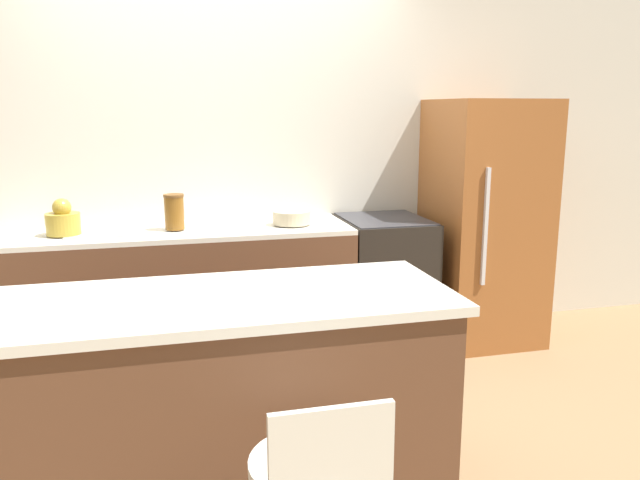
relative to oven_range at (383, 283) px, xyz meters
The scene contains 9 objects.
ground_plane 1.20m from the oven_range, 162.19° to the right, with size 14.00×14.00×0.00m, color #8E704C.
wall_back 1.41m from the oven_range, 161.56° to the left, with size 8.00×0.06×2.60m.
back_counter 1.39m from the oven_range, behind, with size 2.20×0.64×0.89m.
kitchen_island 1.94m from the oven_range, 130.04° to the right, with size 1.89×0.75×0.89m.
oven_range is the anchor object (origin of this frame).
refrigerator 0.82m from the oven_range, ahead, with size 0.70×0.73×1.67m.
kettle 2.08m from the oven_range, behind, with size 0.19×0.19×0.21m.
mixing_bowl 0.81m from the oven_range, behind, with size 0.24×0.24×0.08m.
canister_jar 1.48m from the oven_range, behind, with size 0.12×0.12×0.21m.
Camera 1 is at (-0.38, -3.54, 1.61)m, focal length 35.00 mm.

